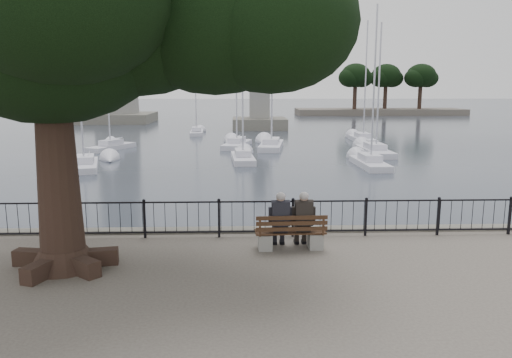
{
  "coord_description": "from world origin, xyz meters",
  "views": [
    {
      "loc": [
        -0.44,
        -10.57,
        4.02
      ],
      "look_at": [
        0.0,
        2.5,
        1.6
      ],
      "focal_mm": 35.0,
      "sensor_mm": 36.0,
      "label": 1
    }
  ],
  "objects_px": {
    "person_left": "(280,222)",
    "person_right": "(303,222)",
    "lion_monument": "(259,109)",
    "lighthouse": "(112,28)",
    "bench": "(290,237)",
    "tree": "(87,6)"
  },
  "relations": [
    {
      "from": "person_left",
      "to": "tree",
      "type": "height_order",
      "value": "tree"
    },
    {
      "from": "person_right",
      "to": "person_left",
      "type": "bearing_deg",
      "value": -178.06
    },
    {
      "from": "bench",
      "to": "person_left",
      "type": "height_order",
      "value": "person_left"
    },
    {
      "from": "lion_monument",
      "to": "person_right",
      "type": "bearing_deg",
      "value": -91.01
    },
    {
      "from": "person_left",
      "to": "person_right",
      "type": "relative_size",
      "value": 1.0
    },
    {
      "from": "tree",
      "to": "lighthouse",
      "type": "bearing_deg",
      "value": 103.16
    },
    {
      "from": "tree",
      "to": "lighthouse",
      "type": "distance_m",
      "value": 63.54
    },
    {
      "from": "lighthouse",
      "to": "lion_monument",
      "type": "bearing_deg",
      "value": -31.12
    },
    {
      "from": "bench",
      "to": "tree",
      "type": "distance_m",
      "value": 7.03
    },
    {
      "from": "person_left",
      "to": "lighthouse",
      "type": "relative_size",
      "value": 0.05
    },
    {
      "from": "person_left",
      "to": "lighthouse",
      "type": "distance_m",
      "value": 64.3
    },
    {
      "from": "bench",
      "to": "person_left",
      "type": "bearing_deg",
      "value": 160.34
    },
    {
      "from": "person_right",
      "to": "lion_monument",
      "type": "relative_size",
      "value": 0.16
    },
    {
      "from": "person_right",
      "to": "lighthouse",
      "type": "distance_m",
      "value": 64.45
    },
    {
      "from": "person_left",
      "to": "lion_monument",
      "type": "xyz_separation_m",
      "value": [
        1.43,
        48.42,
        0.7
      ]
    },
    {
      "from": "person_left",
      "to": "person_right",
      "type": "bearing_deg",
      "value": 1.94
    },
    {
      "from": "bench",
      "to": "person_left",
      "type": "xyz_separation_m",
      "value": [
        -0.26,
        0.09,
        0.35
      ]
    },
    {
      "from": "tree",
      "to": "lion_monument",
      "type": "xyz_separation_m",
      "value": [
        5.61,
        49.48,
        -4.31
      ]
    },
    {
      "from": "person_right",
      "to": "bench",
      "type": "bearing_deg",
      "value": -160.43
    },
    {
      "from": "bench",
      "to": "person_right",
      "type": "xyz_separation_m",
      "value": [
        0.32,
        0.11,
        0.35
      ]
    },
    {
      "from": "person_right",
      "to": "tree",
      "type": "relative_size",
      "value": 0.14
    },
    {
      "from": "person_right",
      "to": "lighthouse",
      "type": "xyz_separation_m",
      "value": [
        -19.14,
        60.48,
        11.41
      ]
    }
  ]
}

